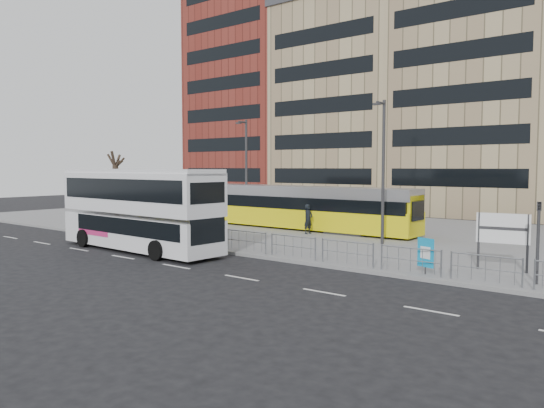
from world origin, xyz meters
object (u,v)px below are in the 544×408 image
Objects in this scene: tram at (256,205)px; bare_tree at (115,150)px; ad_panel at (426,253)px; traffic_light_west at (168,206)px; lamp_post_east at (383,166)px; traffic_light_east at (538,232)px; pedestrian at (308,219)px; double_decker_bus at (139,207)px; lamp_post_west at (246,167)px; station_sign at (503,231)px.

tram is 11.59m from bare_tree.
traffic_light_west reaches higher than ad_panel.
lamp_post_east reaches higher than bare_tree.
traffic_light_east reaches higher than tram.
lamp_post_east is at bearing -14.26° from tram.
bare_tree is (-15.10, -4.19, 4.70)m from pedestrian.
double_decker_bus is 13.71m from lamp_post_east.
traffic_light_west is at bearing 122.07° from double_decker_bus.
traffic_light_west is at bearing -82.01° from lamp_post_west.
lamp_post_west is (-7.17, 1.96, 3.38)m from pedestrian.
ad_panel is 4.23m from traffic_light_east.
tram is 20.00m from ad_panel.
lamp_post_west is 10.11m from bare_tree.
lamp_post_east is (11.87, 5.60, 2.46)m from traffic_light_west.
pedestrian is at bearing 150.52° from station_sign.
lamp_post_east is (-9.31, 5.79, 2.46)m from traffic_light_east.
station_sign is 0.79× the size of traffic_light_east.
ad_panel is 0.48× the size of traffic_light_east.
tram is at bearing 78.23° from pedestrian.
double_decker_bus is 13.59m from bare_tree.
ad_panel is at bearing -28.97° from tram.
pedestrian is at bearing -15.31° from lamp_post_west.
lamp_post_east reaches higher than traffic_light_west.
bare_tree is at bearing 169.48° from station_sign.
tram is 20.92m from station_sign.
bare_tree is at bearing 111.14° from pedestrian.
tram is 23.22m from traffic_light_east.
traffic_light_west is at bearing -154.74° from lamp_post_east.
lamp_post_east is (9.62, 9.52, 2.20)m from double_decker_bus.
lamp_post_west reaches higher than tram.
traffic_light_east is at bearing -55.45° from station_sign.
traffic_light_east is (21.18, -0.19, 0.00)m from traffic_light_west.
lamp_post_west reaches higher than station_sign.
lamp_post_west reaches higher than traffic_light_west.
double_decker_bus is 15.28m from ad_panel.
lamp_post_west is 1.06× the size of bare_tree.
traffic_light_west is at bearing 144.57° from pedestrian.
ad_panel is 9.22m from lamp_post_east.
double_decker_bus is at bearing -67.06° from traffic_light_west.
double_decker_bus is at bearing 166.66° from pedestrian.
traffic_light_west is 0.38× the size of lamp_post_east.
traffic_light_west is (0.24, -8.76, 0.45)m from tram.
double_decker_bus reaches higher than traffic_light_east.
lamp_post_west is 0.98× the size of lamp_post_east.
double_decker_bus reaches higher than ad_panel.
tram is 13.28× the size of pedestrian.
ad_panel is 0.48× the size of traffic_light_west.
station_sign is 0.79× the size of traffic_light_west.
traffic_light_west is at bearing -88.10° from tram.
station_sign is at bearing -19.47° from tram.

